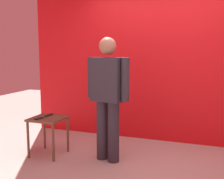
% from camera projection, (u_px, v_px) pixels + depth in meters
% --- Properties ---
extents(ground_plane, '(12.00, 12.00, 0.00)m').
position_uv_depth(ground_plane, '(135.00, 173.00, 3.60)').
color(ground_plane, '#B7B2A8').
extents(back_wall_red, '(4.69, 0.12, 3.06)m').
position_uv_depth(back_wall_red, '(159.00, 51.00, 4.76)').
color(back_wall_red, red).
rests_on(back_wall_red, ground_plane).
extents(standing_person, '(0.68, 0.34, 1.72)m').
position_uv_depth(standing_person, '(108.00, 93.00, 3.89)').
color(standing_person, '#2D2D38').
rests_on(standing_person, ground_plane).
extents(side_table, '(0.48, 0.48, 0.57)m').
position_uv_depth(side_table, '(48.00, 124.00, 4.17)').
color(side_table, brown).
rests_on(side_table, ground_plane).
extents(cell_phone, '(0.10, 0.16, 0.01)m').
position_uv_depth(cell_phone, '(39.00, 118.00, 4.08)').
color(cell_phone, black).
rests_on(cell_phone, side_table).
extents(tv_remote, '(0.04, 0.17, 0.02)m').
position_uv_depth(tv_remote, '(49.00, 115.00, 4.26)').
color(tv_remote, black).
rests_on(tv_remote, side_table).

